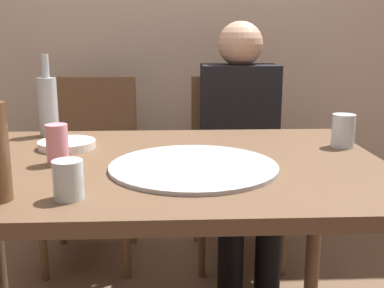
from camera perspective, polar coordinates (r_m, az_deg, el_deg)
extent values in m
cube|color=brown|center=(1.47, -4.89, -2.85)|extent=(1.44, 0.95, 0.04)
cylinder|color=brown|center=(2.07, 14.65, -9.04)|extent=(0.06, 0.06, 0.69)
cylinder|color=#ADADB2|center=(1.38, 0.19, -2.74)|extent=(0.50, 0.50, 0.01)
cylinder|color=#B2BCC1|center=(1.88, -17.01, 4.30)|extent=(0.07, 0.07, 0.22)
cylinder|color=#B2BCC1|center=(1.87, -17.34, 9.00)|extent=(0.03, 0.03, 0.09)
cylinder|color=silver|center=(1.16, -14.74, -4.21)|extent=(0.07, 0.07, 0.10)
cylinder|color=silver|center=(1.71, 17.81, 1.55)|extent=(0.08, 0.08, 0.11)
cylinder|color=pink|center=(1.47, -15.98, -0.05)|extent=(0.07, 0.07, 0.12)
cylinder|color=white|center=(1.68, -14.89, -0.05)|extent=(0.19, 0.19, 0.03)
cube|color=brown|center=(2.34, -12.36, -3.57)|extent=(0.44, 0.44, 0.05)
cube|color=brown|center=(2.47, -11.86, 2.78)|extent=(0.44, 0.04, 0.45)
cylinder|color=brown|center=(2.22, -7.93, -10.88)|extent=(0.04, 0.04, 0.42)
cylinder|color=brown|center=(2.28, -17.64, -10.66)|extent=(0.04, 0.04, 0.42)
cylinder|color=brown|center=(2.57, -7.17, -7.40)|extent=(0.04, 0.04, 0.42)
cylinder|color=brown|center=(2.62, -15.54, -7.32)|extent=(0.04, 0.04, 0.42)
cube|color=brown|center=(2.32, 5.59, -3.39)|extent=(0.44, 0.44, 0.05)
cube|color=brown|center=(2.46, 5.05, 2.97)|extent=(0.44, 0.04, 0.45)
cylinder|color=brown|center=(2.27, 10.98, -10.43)|extent=(0.04, 0.04, 0.42)
cylinder|color=brown|center=(2.21, 1.19, -10.81)|extent=(0.04, 0.04, 0.42)
cylinder|color=brown|center=(2.61, 9.04, -7.10)|extent=(0.04, 0.04, 0.42)
cylinder|color=brown|center=(2.56, 0.62, -7.33)|extent=(0.04, 0.04, 0.42)
cube|color=black|center=(2.28, 5.67, 3.02)|extent=(0.36, 0.22, 0.52)
sphere|color=tan|center=(2.25, 5.88, 11.95)|extent=(0.21, 0.21, 0.21)
cylinder|color=black|center=(2.17, 8.36, -4.71)|extent=(0.12, 0.40, 0.12)
cylinder|color=black|center=(2.14, 4.14, -4.81)|extent=(0.12, 0.40, 0.12)
cylinder|color=black|center=(2.07, 9.21, -12.37)|extent=(0.11, 0.11, 0.45)
cylinder|color=black|center=(2.04, 4.70, -12.57)|extent=(0.11, 0.11, 0.45)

